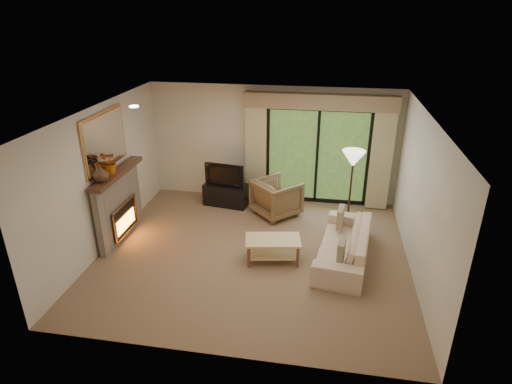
% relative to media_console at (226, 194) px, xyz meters
% --- Properties ---
extents(floor, '(5.50, 5.50, 0.00)m').
position_rel_media_console_xyz_m(floor, '(0.96, -1.95, -0.24)').
color(floor, '#876A4E').
rests_on(floor, ground).
extents(ceiling, '(5.50, 5.50, 0.00)m').
position_rel_media_console_xyz_m(ceiling, '(0.96, -1.95, 2.36)').
color(ceiling, white).
rests_on(ceiling, ground).
extents(wall_back, '(5.00, 0.00, 5.00)m').
position_rel_media_console_xyz_m(wall_back, '(0.96, 0.55, 1.06)').
color(wall_back, beige).
rests_on(wall_back, ground).
extents(wall_front, '(5.00, 0.00, 5.00)m').
position_rel_media_console_xyz_m(wall_front, '(0.96, -4.45, 1.06)').
color(wall_front, beige).
rests_on(wall_front, ground).
extents(wall_left, '(0.00, 5.00, 5.00)m').
position_rel_media_console_xyz_m(wall_left, '(-1.79, -1.95, 1.06)').
color(wall_left, beige).
rests_on(wall_left, ground).
extents(wall_right, '(0.00, 5.00, 5.00)m').
position_rel_media_console_xyz_m(wall_right, '(3.71, -1.95, 1.06)').
color(wall_right, beige).
rests_on(wall_right, ground).
extents(fireplace, '(0.24, 1.70, 1.37)m').
position_rel_media_console_xyz_m(fireplace, '(-1.67, -1.75, 0.44)').
color(fireplace, slate).
rests_on(fireplace, floor).
extents(mirror, '(0.07, 1.45, 1.02)m').
position_rel_media_console_xyz_m(mirror, '(-1.75, -1.75, 1.71)').
color(mirror, tan).
rests_on(mirror, wall_left).
extents(sliding_door, '(2.26, 0.10, 2.16)m').
position_rel_media_console_xyz_m(sliding_door, '(1.96, 0.50, 0.86)').
color(sliding_door, black).
rests_on(sliding_door, floor).
extents(curtain_left, '(0.45, 0.18, 2.35)m').
position_rel_media_console_xyz_m(curtain_left, '(0.61, 0.39, 0.96)').
color(curtain_left, tan).
rests_on(curtain_left, floor).
extents(curtain_right, '(0.45, 0.18, 2.35)m').
position_rel_media_console_xyz_m(curtain_right, '(3.31, 0.39, 0.96)').
color(curtain_right, tan).
rests_on(curtain_right, floor).
extents(cornice, '(3.20, 0.24, 0.32)m').
position_rel_media_console_xyz_m(cornice, '(1.96, 0.41, 2.08)').
color(cornice, '#95795A').
rests_on(cornice, wall_back).
extents(media_console, '(1.03, 0.58, 0.49)m').
position_rel_media_console_xyz_m(media_console, '(0.00, 0.00, 0.00)').
color(media_console, black).
rests_on(media_console, floor).
extents(tv, '(0.90, 0.25, 0.52)m').
position_rel_media_console_xyz_m(tv, '(0.00, 0.00, 0.50)').
color(tv, black).
rests_on(tv, media_console).
extents(armchair, '(1.21, 1.21, 0.79)m').
position_rel_media_console_xyz_m(armchair, '(1.18, -0.30, 0.15)').
color(armchair, brown).
rests_on(armchair, floor).
extents(sofa, '(1.09, 2.18, 0.61)m').
position_rel_media_console_xyz_m(sofa, '(2.57, -1.84, 0.06)').
color(sofa, beige).
rests_on(sofa, floor).
extents(pillow_near, '(0.16, 0.40, 0.39)m').
position_rel_media_console_xyz_m(pillow_near, '(2.50, -2.45, 0.28)').
color(pillow_near, brown).
rests_on(pillow_near, sofa).
extents(pillow_far, '(0.15, 0.40, 0.39)m').
position_rel_media_console_xyz_m(pillow_far, '(2.50, -1.24, 0.27)').
color(pillow_far, brown).
rests_on(pillow_far, sofa).
extents(coffee_table, '(1.03, 0.68, 0.43)m').
position_rel_media_console_xyz_m(coffee_table, '(1.34, -2.10, -0.03)').
color(coffee_table, '#E9C981').
rests_on(coffee_table, floor).
extents(floor_lamp, '(0.50, 0.50, 1.64)m').
position_rel_media_console_xyz_m(floor_lamp, '(2.67, -0.65, 0.58)').
color(floor_lamp, '#FFEDCB').
rests_on(floor_lamp, floor).
extents(vase, '(0.31, 0.31, 0.29)m').
position_rel_media_console_xyz_m(vase, '(-1.65, -2.25, 1.27)').
color(vase, '#472C1C').
rests_on(vase, fireplace).
extents(branches, '(0.47, 0.43, 0.44)m').
position_rel_media_console_xyz_m(branches, '(-1.65, -1.90, 1.35)').
color(branches, '#AC4E0B').
rests_on(branches, fireplace).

